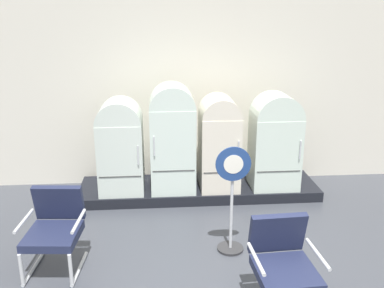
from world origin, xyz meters
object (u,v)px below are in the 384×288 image
(armchair_left, at_px, (55,226))
(armchair_right, at_px, (283,261))
(refrigerator_1, at_px, (172,135))
(refrigerator_0, at_px, (121,144))
(refrigerator_2, at_px, (219,140))
(sign_stand, at_px, (232,205))
(refrigerator_3, at_px, (275,139))

(armchair_left, xyz_separation_m, armchair_right, (2.33, -0.87, 0.00))
(refrigerator_1, height_order, armchair_left, refrigerator_1)
(refrigerator_0, bearing_deg, refrigerator_2, 0.92)
(armchair_right, bearing_deg, armchair_left, 159.49)
(refrigerator_2, xyz_separation_m, armchair_left, (-2.08, -1.75, -0.41))
(refrigerator_2, bearing_deg, refrigerator_0, -179.08)
(armchair_right, bearing_deg, refrigerator_2, 95.51)
(armchair_left, xyz_separation_m, sign_stand, (2.01, 0.16, 0.10))
(refrigerator_2, distance_m, armchair_left, 2.75)
(refrigerator_1, distance_m, refrigerator_3, 1.56)
(refrigerator_0, distance_m, refrigerator_1, 0.78)
(refrigerator_0, distance_m, armchair_right, 3.15)
(refrigerator_3, relative_size, sign_stand, 1.10)
(refrigerator_1, bearing_deg, armchair_right, -69.81)
(refrigerator_1, height_order, armchair_right, refrigerator_1)
(refrigerator_3, distance_m, sign_stand, 1.82)
(armchair_left, distance_m, sign_stand, 2.02)
(refrigerator_3, distance_m, armchair_right, 2.68)
(sign_stand, bearing_deg, refrigerator_2, 87.55)
(refrigerator_0, bearing_deg, refrigerator_1, 0.35)
(armchair_left, bearing_deg, refrigerator_2, 40.13)
(refrigerator_3, distance_m, armchair_left, 3.41)
(refrigerator_0, relative_size, refrigerator_3, 0.96)
(refrigerator_0, relative_size, refrigerator_2, 0.98)
(refrigerator_3, xyz_separation_m, armchair_left, (-2.93, -1.71, -0.42))
(refrigerator_2, relative_size, armchair_right, 1.57)
(refrigerator_2, relative_size, refrigerator_3, 0.98)
(refrigerator_1, xyz_separation_m, armchair_left, (-1.37, -1.73, -0.51))
(refrigerator_0, height_order, refrigerator_3, refrigerator_3)
(refrigerator_0, xyz_separation_m, refrigerator_1, (0.77, 0.00, 0.12))
(refrigerator_2, xyz_separation_m, armchair_right, (0.25, -2.63, -0.41))
(armchair_right, xyz_separation_m, sign_stand, (-0.32, 1.04, 0.10))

